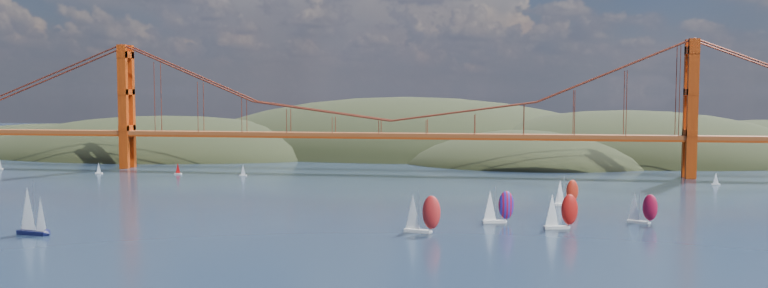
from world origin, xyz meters
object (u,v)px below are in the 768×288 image
racer_1 (560,210)px  racer_2 (642,207)px  racer_0 (422,213)px  racer_rwb (498,206)px  sloop_navy (32,211)px  racer_3 (566,192)px

racer_1 → racer_2: size_ratio=1.11×
racer_2 → racer_0: bearing=-134.9°
racer_2 → racer_1: bearing=-129.0°
racer_1 → racer_rwb: racer_1 is taller
sloop_navy → racer_rwb: sloop_navy is taller
sloop_navy → racer_1: size_ratio=1.31×
racer_3 → racer_rwb: (-20.03, -33.67, 0.38)m
sloop_navy → racer_1: (126.08, 27.94, -1.03)m
racer_1 → racer_rwb: 16.70m
racer_2 → sloop_navy: bearing=-141.8°
racer_2 → racer_3: size_ratio=1.01×
racer_0 → racer_2: 59.54m
racer_0 → racer_1: racer_0 is taller
racer_1 → racer_3: racer_1 is taller
racer_3 → sloop_navy: bearing=-172.4°
racer_0 → sloop_navy: bearing=-157.3°
sloop_navy → racer_0: size_ratio=1.22×
racer_0 → racer_rwb: racer_0 is taller
sloop_navy → racer_2: sloop_navy is taller
racer_3 → racer_rwb: racer_rwb is taller
sloop_navy → racer_3: bearing=38.0°
racer_3 → racer_rwb: 39.18m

